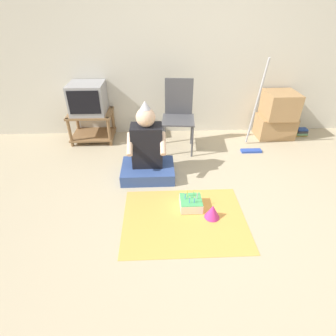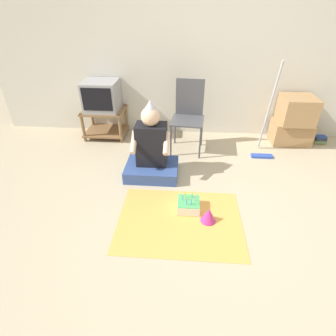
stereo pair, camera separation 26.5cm
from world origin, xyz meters
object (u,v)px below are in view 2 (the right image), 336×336
Objects in this scene: book_pile at (319,140)px; birthday_cake at (188,205)px; cardboard_box_stack at (294,121)px; party_hat_blue at (209,215)px; folding_chair at (188,112)px; dust_mop at (266,130)px; person_seated at (152,152)px; tv at (102,95)px.

birthday_cake is (-1.91, -1.61, 0.01)m from book_pile.
cardboard_box_stack is at bearing 47.30° from birthday_cake.
birthday_cake is at bearing 141.05° from party_hat_blue.
dust_mop is (1.01, -0.14, -0.17)m from folding_chair.
birthday_cake is at bearing -139.88° from book_pile.
person_seated is 0.80m from birthday_cake.
folding_chair reaches higher than cardboard_box_stack.
cardboard_box_stack is at bearing -177.28° from book_pile.
party_hat_blue is at bearing -38.95° from birthday_cake.
person_seated is at bearing -120.23° from folding_chair.
folding_chair is 0.85m from person_seated.
book_pile is at bearing 8.36° from folding_chair.
tv is 0.38× the size of dust_mop.
tv is at bearing 179.57° from cardboard_box_stack.
party_hat_blue is at bearing -120.43° from dust_mop.
dust_mop is 6.26× the size of book_pile.
cardboard_box_stack reaches higher than birthday_cake.
folding_chair is 1.03m from dust_mop.
dust_mop is at bearing 21.83° from person_seated.
person_seated is (-1.91, -0.97, -0.05)m from cardboard_box_stack.
dust_mop is 5.62× the size of birthday_cake.
birthday_cake is (-0.98, -1.19, -0.30)m from dust_mop.
cardboard_box_stack is at bearing 26.95° from person_seated.
person_seated reaches higher than book_pile.
dust_mop is (2.25, -0.42, -0.27)m from tv.
folding_chair is 0.76× the size of dust_mop.
person_seated is at bearing -158.17° from dust_mop.
cardboard_box_stack is 2.18m from birthday_cake.
folding_chair is 1.03× the size of person_seated.
person_seated is 4.13× the size of birthday_cake.
book_pile is 1.33× the size of party_hat_blue.
birthday_cake is at bearing -129.48° from dust_mop.
dust_mop reaches higher than cardboard_box_stack.
tv is 2.31m from dust_mop.
person_seated is (0.83, -0.99, -0.34)m from tv.
person_seated is at bearing -157.15° from book_pile.
folding_chair is at bearing 91.38° from birthday_cake.
book_pile is at bearing 24.38° from dust_mop.
party_hat_blue is (-1.28, -1.74, -0.27)m from cardboard_box_stack.
dust_mop reaches higher than tv.
party_hat_blue is (-1.72, -1.76, 0.03)m from book_pile.
folding_chair reaches higher than party_hat_blue.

